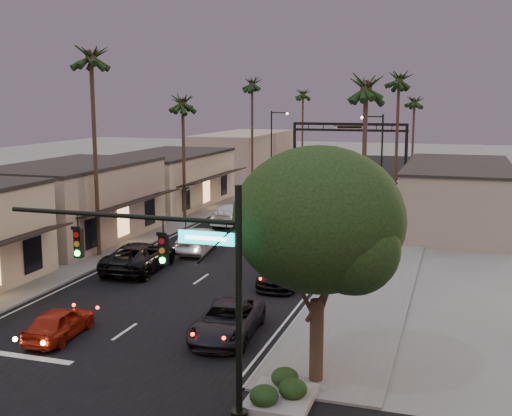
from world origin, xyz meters
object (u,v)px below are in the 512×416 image
Objects in this scene: palm_rc at (415,98)px; streetlight_left at (274,142)px; streetlight_right at (379,155)px; curbside_black at (285,271)px; palm_far at (303,91)px; palm_lb at (91,51)px; palm_rb at (399,76)px; corner_tree at (320,226)px; oncoming_pickup at (140,256)px; oncoming_silver at (199,240)px; traffic_signal at (183,265)px; curbside_near at (227,321)px; arch at (349,136)px; oncoming_red at (59,323)px; palm_ld at (252,80)px; palm_ra at (366,81)px; palm_lc at (183,98)px.

streetlight_left is at bearing -158.86° from palm_rc.
curbside_black is (-2.00, -25.46, -4.55)m from streetlight_right.
palm_far reaches higher than streetlight_left.
palm_lb is at bearing -112.27° from palm_rc.
palm_lb is 2.83× the size of curbside_black.
curbside_black is at bearing -98.56° from palm_rb.
streetlight_right reaches higher than corner_tree.
palm_rc is 47.15m from oncoming_pickup.
oncoming_silver reaches higher than curbside_black.
traffic_signal reaches higher than oncoming_pickup.
streetlight_right is 1.67× the size of curbside_near.
oncoming_silver is (5.61, -52.81, -10.60)m from palm_far.
palm_rb reaches higher than palm_far.
arch is at bearing 79.84° from palm_lb.
oncoming_red is 13.25m from curbside_black.
curbside_near is at bearing -94.26° from palm_rc.
palm_rc is at bearing -105.85° from oncoming_red.
streetlight_left is 38.65m from oncoming_pickup.
palm_ld is (-15.52, 10.00, 7.09)m from streetlight_right.
streetlight_right is at bearing -43.21° from streetlight_left.
palm_far is 60.88m from curbside_black.
palm_ra reaches higher than streetlight_left.
streetlight_right is at bearing -121.80° from oncoming_silver.
oncoming_red is 0.80× the size of oncoming_silver.
traffic_signal is 1.57× the size of curbside_near.
palm_lb is (-18.08, 14.55, 7.41)m from corner_tree.
palm_rc is at bearing 85.36° from curbside_black.
palm_rc is (17.20, 28.00, 0.00)m from palm_lc.
palm_ra is 56.58m from palm_far.
curbside_near is (-2.28, -34.15, -4.58)m from streetlight_right.
palm_ra is 21.84m from oncoming_red.
corner_tree is at bearing 170.43° from oncoming_red.
palm_rc is (17.20, 42.00, -2.92)m from palm_lb.
palm_far is at bearing 114.76° from streetlight_right.
palm_rb reaches higher than arch.
arch is 1.15× the size of palm_ra.
streetlight_right and streetlight_left have the same top height.
streetlight_left reaches higher than oncoming_pickup.
palm_ra reaches higher than oncoming_pickup.
palm_ld reaches higher than oncoming_silver.
corner_tree is 1.39× the size of oncoming_pickup.
palm_ld reaches higher than palm_far.
streetlight_left is at bearing -86.05° from palm_far.
palm_lb reaches higher than palm_rc.
corner_tree is 53.15m from streetlight_left.
palm_rc is 2.27× the size of curbside_black.
oncoming_pickup is (4.25, -35.31, -11.53)m from palm_ld.
palm_ld is 1.08× the size of palm_far.
palm_lc is 0.92× the size of palm_far.
oncoming_silver is (1.65, 5.50, -0.04)m from oncoming_pickup.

